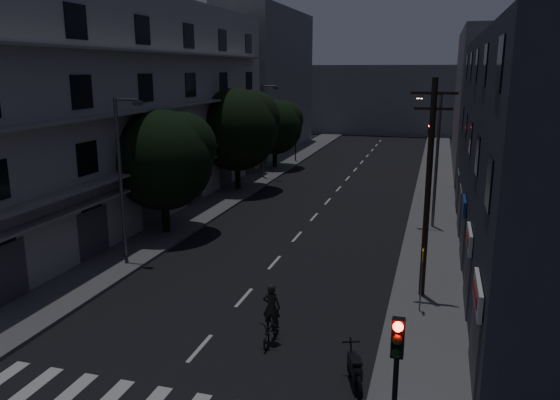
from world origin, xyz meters
The scene contains 22 objects.
ground centered at (0.00, 25.00, 0.00)m, with size 160.00×160.00×0.00m, color black.
sidewalk_left centered at (-7.50, 25.00, 0.07)m, with size 3.00×90.00×0.15m, color #565659.
sidewalk_right centered at (7.50, 25.00, 0.07)m, with size 3.00×90.00×0.15m, color #565659.
lane_markings centered at (0.00, 31.25, 0.01)m, with size 0.15×60.50×0.01m.
building_left centered at (-11.98, 18.00, 6.99)m, with size 7.00×36.00×14.00m.
building_right centered at (11.99, 14.00, 5.50)m, with size 6.19×28.00×11.00m.
building_far_left centered at (-12.00, 48.00, 8.00)m, with size 6.00×20.00×16.00m, color slate.
building_far_right centered at (12.00, 42.00, 6.50)m, with size 6.00×20.00×13.00m, color slate.
building_far_end centered at (0.00, 70.00, 5.00)m, with size 24.00×8.00×10.00m, color slate.
tree_near centered at (-7.48, 14.00, 4.59)m, with size 5.76×5.76×7.11m.
tree_mid centered at (-7.57, 26.25, 5.09)m, with size 6.42×6.42×7.91m.
tree_far centered at (-7.64, 36.68, 4.20)m, with size 5.23×5.23×6.47m.
traffic_signal_near centered at (6.94, -2.75, 3.10)m, with size 0.28×0.37×4.10m.
traffic_signal_far_right centered at (6.62, 40.75, 3.10)m, with size 0.28×0.37×4.10m.
traffic_signal_far_left centered at (-6.69, 40.73, 3.10)m, with size 0.28×0.37×4.10m.
street_lamp_left_near centered at (-7.32, 9.37, 4.60)m, with size 1.51×0.25×8.00m.
street_lamp_right centered at (7.38, 19.43, 4.60)m, with size 1.51×0.25×8.00m.
street_lamp_left_far centered at (-7.12, 31.48, 4.60)m, with size 1.51×0.25×8.00m.
utility_pole centered at (7.24, 8.62, 4.87)m, with size 1.80×0.24×9.00m.
bus_stop_sign centered at (7.22, 6.95, 1.89)m, with size 0.06×0.35×2.52m.
motorcycle centered at (5.51, 1.23, 0.51)m, with size 0.91×1.92×1.28m.
cyclist centered at (2.27, 3.14, 0.74)m, with size 0.64×1.75×2.21m.
Camera 1 is at (7.50, -13.77, 9.47)m, focal length 35.00 mm.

